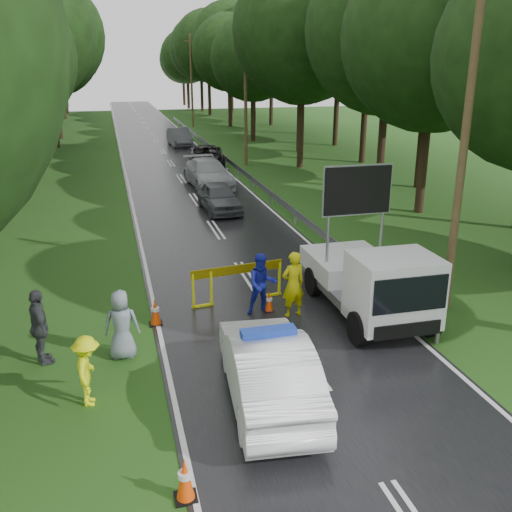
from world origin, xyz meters
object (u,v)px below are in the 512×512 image
object	(u,v)px
barrier	(237,274)
civilian	(262,284)
police_sedan	(268,368)
work_truck	(372,281)
queue_car_first	(219,197)
queue_car_third	(206,156)
queue_car_fourth	(179,137)
officer	(293,284)
queue_car_second	(208,173)

from	to	relation	value
barrier	civilian	xyz separation A→B (m)	(0.52, -1.00, 0.01)
police_sedan	civilian	distance (m)	4.59
work_truck	queue_car_first	xyz separation A→B (m)	(-1.89, 13.35, -0.43)
queue_car_third	queue_car_fourth	xyz separation A→B (m)	(-0.51, 11.12, 0.04)
work_truck	officer	xyz separation A→B (m)	(-2.16, 0.64, -0.15)
work_truck	queue_car_second	bearing A→B (deg)	94.17
queue_car_fourth	barrier	bearing A→B (deg)	-97.24
police_sedan	queue_car_first	world-z (taller)	police_sedan
officer	queue_car_fourth	xyz separation A→B (m)	(1.27, 36.47, -0.22)
officer	queue_car_third	size ratio (longest dim) A/B	0.38
civilian	queue_car_second	size ratio (longest dim) A/B	0.34
queue_car_second	barrier	bearing A→B (deg)	-101.18
queue_car_second	queue_car_third	size ratio (longest dim) A/B	1.04
police_sedan	queue_car_third	distance (m)	29.64
queue_car_first	queue_car_third	bearing A→B (deg)	80.41
queue_car_first	officer	bearing A→B (deg)	-93.94
queue_car_third	queue_car_second	bearing A→B (deg)	-90.98
barrier	civilian	distance (m)	1.13
barrier	queue_car_second	distance (m)	17.44
police_sedan	work_truck	distance (m)	5.30
queue_car_first	queue_car_second	size ratio (longest dim) A/B	0.76
officer	queue_car_first	xyz separation A→B (m)	(0.27, 12.72, -0.29)
work_truck	queue_car_fourth	world-z (taller)	work_truck
police_sedan	barrier	xyz separation A→B (m)	(0.54, 5.47, 0.12)
work_truck	queue_car_third	bearing A→B (deg)	90.87
officer	queue_car_second	xyz separation A→B (m)	(0.77, 18.72, -0.20)
police_sedan	civilian	xyz separation A→B (m)	(1.06, 4.47, 0.13)
barrier	queue_car_first	world-z (taller)	queue_car_first
queue_car_second	civilian	bearing A→B (deg)	-99.20
barrier	queue_car_first	distance (m)	11.43
queue_car_fourth	work_truck	bearing A→B (deg)	-91.62
barrier	officer	size ratio (longest dim) A/B	1.47
work_truck	queue_car_third	distance (m)	26.00
queue_car_first	queue_car_third	world-z (taller)	queue_car_third
officer	queue_car_fourth	size ratio (longest dim) A/B	0.42
work_truck	queue_car_second	size ratio (longest dim) A/B	0.97
civilian	queue_car_second	xyz separation A→B (m)	(1.58, 18.31, -0.13)
work_truck	barrier	bearing A→B (deg)	149.72
work_truck	queue_car_second	xyz separation A→B (m)	(-1.39, 19.35, -0.35)
queue_car_second	queue_car_fourth	world-z (taller)	queue_car_second
police_sedan	queue_car_second	xyz separation A→B (m)	(2.64, 22.78, -0.00)
queue_car_second	queue_car_third	world-z (taller)	queue_car_second
queue_car_second	queue_car_third	bearing A→B (deg)	77.00
civilian	queue_car_third	distance (m)	25.09
police_sedan	officer	xyz separation A→B (m)	(1.88, 4.06, 0.20)
queue_car_first	police_sedan	bearing A→B (deg)	-100.02
police_sedan	civilian	world-z (taller)	civilian
barrier	queue_car_first	size ratio (longest dim) A/B	0.71
barrier	queue_car_third	size ratio (longest dim) A/B	0.56
officer	queue_car_second	bearing A→B (deg)	-103.37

